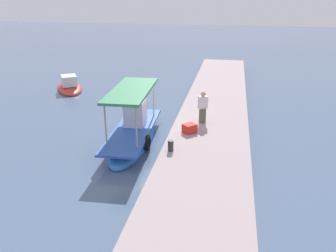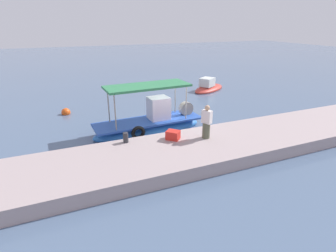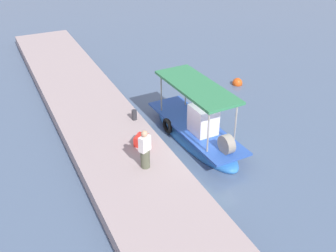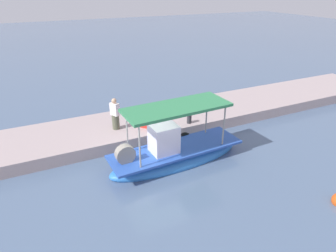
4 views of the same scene
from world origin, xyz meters
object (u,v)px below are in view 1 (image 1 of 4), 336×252
(cargo_crate, at_px, (190,128))
(mooring_bollard, at_px, (171,146))
(fisherman_near_bollard, at_px, (203,108))
(moored_boat_near, at_px, (69,87))
(main_fishing_boat, at_px, (134,133))

(cargo_crate, bearing_deg, mooring_bollard, 166.16)
(fisherman_near_bollard, height_order, mooring_bollard, fisherman_near_bollard)
(mooring_bollard, xyz_separation_m, moored_boat_near, (10.10, 9.45, -0.63))
(mooring_bollard, distance_m, cargo_crate, 2.19)
(fisherman_near_bollard, distance_m, mooring_bollard, 3.80)
(fisherman_near_bollard, xyz_separation_m, moored_boat_near, (6.47, 10.44, -1.13))
(main_fishing_boat, relative_size, cargo_crate, 10.64)
(moored_boat_near, bearing_deg, main_fishing_boat, -138.30)
(main_fishing_boat, bearing_deg, fisherman_near_bollard, -61.90)
(fisherman_near_bollard, xyz_separation_m, cargo_crate, (-1.51, 0.46, -0.52))
(main_fishing_boat, height_order, cargo_crate, main_fishing_boat)
(mooring_bollard, xyz_separation_m, cargo_crate, (2.13, -0.52, -0.02))
(main_fishing_boat, distance_m, moored_boat_near, 10.93)
(fisherman_near_bollard, height_order, cargo_crate, fisherman_near_bollard)
(main_fishing_boat, xyz_separation_m, mooring_bollard, (-1.95, -2.18, 0.37))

